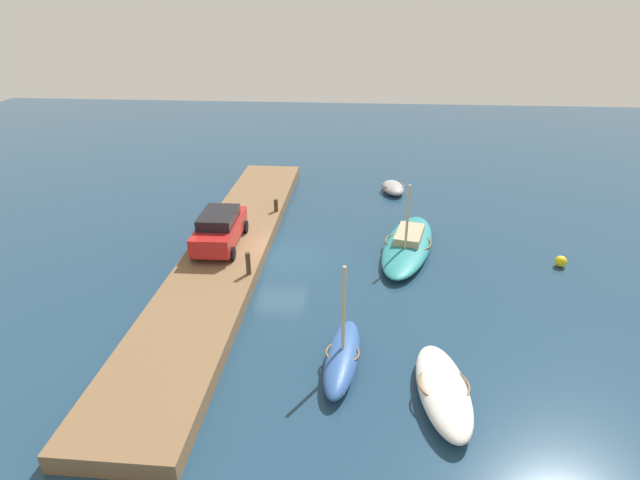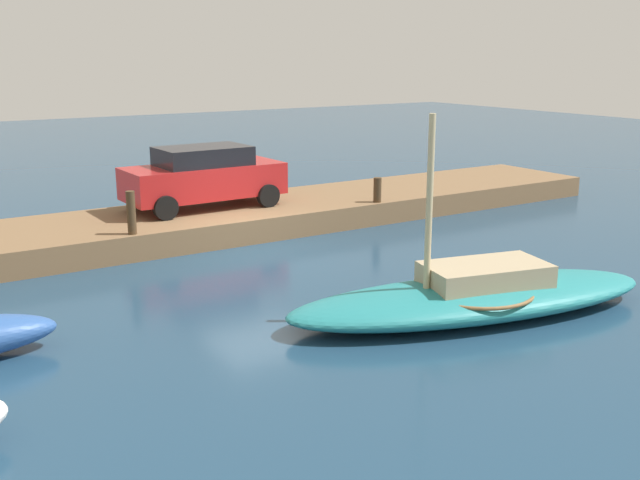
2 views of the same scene
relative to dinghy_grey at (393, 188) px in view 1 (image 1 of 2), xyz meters
name	(u,v)px [view 1 (image 1 of 2)]	position (x,y,z in m)	size (l,w,h in m)	color
ground_plane	(279,257)	(9.82, -6.00, -0.33)	(84.00, 84.00, 0.00)	navy
dock_platform	(230,249)	(9.82, -8.45, -0.01)	(25.83, 3.69, 0.64)	brown
dinghy_grey	(393,188)	(0.00, 0.00, 0.00)	(2.73, 1.67, 0.64)	#939399
sailboat_teal	(408,244)	(8.55, 0.33, 0.05)	(7.73, 3.84, 3.82)	teal
rowboat_white	(443,390)	(19.04, 0.63, 0.07)	(4.43, 1.87, 0.80)	white
rowboat_blue	(342,356)	(17.69, -2.56, 0.07)	(4.30, 1.52, 3.88)	#2D569E
mooring_post_west	(276,205)	(5.47, -6.85, 0.67)	(0.23, 0.23, 0.71)	#47331E
mooring_post_mid_west	(248,263)	(12.73, -6.85, 0.83)	(0.21, 0.21, 1.04)	#47331E
parked_car	(220,228)	(9.99, -8.82, 1.20)	(4.38, 2.11, 1.70)	#B21E1E
marker_buoy	(561,261)	(9.65, 7.40, -0.06)	(0.54, 0.54, 0.54)	yellow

